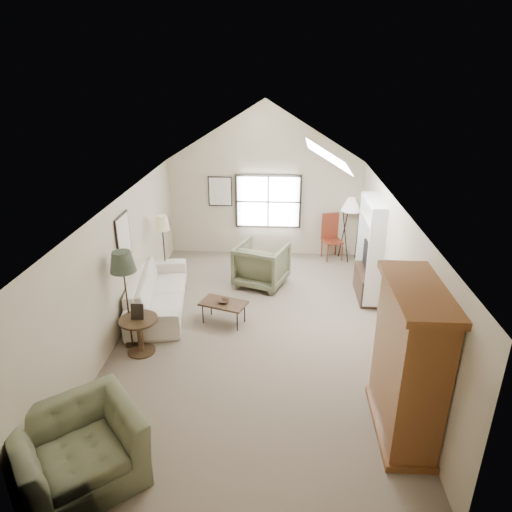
# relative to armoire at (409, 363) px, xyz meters

# --- Properties ---
(room_shell) EXTENTS (5.01, 8.01, 4.00)m
(room_shell) POSITION_rel_armoire_xyz_m (-2.18, 2.40, 2.11)
(room_shell) COLOR #726452
(room_shell) RESTS_ON ground
(window) EXTENTS (1.72, 0.08, 1.42)m
(window) POSITION_rel_armoire_xyz_m (-2.08, 6.36, 0.35)
(window) COLOR black
(window) RESTS_ON room_shell
(skylight) EXTENTS (0.80, 1.20, 0.52)m
(skylight) POSITION_rel_armoire_xyz_m (-0.88, 3.30, 2.12)
(skylight) COLOR white
(skylight) RESTS_ON room_shell
(wall_art) EXTENTS (1.97, 3.71, 0.88)m
(wall_art) POSITION_rel_armoire_xyz_m (-4.06, 4.34, 0.63)
(wall_art) COLOR black
(wall_art) RESTS_ON room_shell
(armoire) EXTENTS (0.60, 1.50, 2.20)m
(armoire) POSITION_rel_armoire_xyz_m (0.00, 0.00, 0.00)
(armoire) COLOR brown
(armoire) RESTS_ON ground
(tv_alcove) EXTENTS (0.32, 1.30, 2.10)m
(tv_alcove) POSITION_rel_armoire_xyz_m (0.16, 4.00, 0.05)
(tv_alcove) COLOR white
(tv_alcove) RESTS_ON ground
(media_console) EXTENTS (0.34, 1.18, 0.60)m
(media_console) POSITION_rel_armoire_xyz_m (0.14, 4.00, -0.80)
(media_console) COLOR #382316
(media_console) RESTS_ON ground
(tv_panel) EXTENTS (0.05, 0.90, 0.55)m
(tv_panel) POSITION_rel_armoire_xyz_m (0.14, 4.00, -0.18)
(tv_panel) COLOR black
(tv_panel) RESTS_ON media_console
(sofa) EXTENTS (1.45, 2.81, 0.78)m
(sofa) POSITION_rel_armoire_xyz_m (-4.25, 3.21, -0.71)
(sofa) COLOR beige
(sofa) RESTS_ON ground
(armchair_near) EXTENTS (1.86, 1.84, 0.91)m
(armchair_near) POSITION_rel_armoire_xyz_m (-4.07, -1.10, -0.64)
(armchair_near) COLOR #585E41
(armchair_near) RESTS_ON ground
(armchair_far) EXTENTS (1.37, 1.38, 0.99)m
(armchair_far) POSITION_rel_armoire_xyz_m (-2.15, 4.47, -0.60)
(armchair_far) COLOR #606848
(armchair_far) RESTS_ON ground
(coffee_table) EXTENTS (0.99, 0.75, 0.45)m
(coffee_table) POSITION_rel_armoire_xyz_m (-2.81, 2.69, -0.87)
(coffee_table) COLOR #3A2817
(coffee_table) RESTS_ON ground
(bowl) EXTENTS (0.27, 0.27, 0.05)m
(bowl) POSITION_rel_armoire_xyz_m (-2.81, 2.69, -0.62)
(bowl) COLOR #322114
(bowl) RESTS_ON coffee_table
(side_table) EXTENTS (0.77, 0.77, 0.67)m
(side_table) POSITION_rel_armoire_xyz_m (-4.15, 1.61, -0.76)
(side_table) COLOR #3A2817
(side_table) RESTS_ON ground
(side_chair) EXTENTS (0.58, 0.58, 1.19)m
(side_chair) POSITION_rel_armoire_xyz_m (-0.39, 6.10, -0.51)
(side_chair) COLOR maroon
(side_chair) RESTS_ON ground
(tripod_lamp) EXTENTS (0.51, 0.51, 1.69)m
(tripod_lamp) POSITION_rel_armoire_xyz_m (0.02, 6.10, -0.26)
(tripod_lamp) COLOR silver
(tripod_lamp) RESTS_ON ground
(dark_lamp) EXTENTS (0.51, 0.51, 1.87)m
(dark_lamp) POSITION_rel_armoire_xyz_m (-4.38, 1.81, -0.16)
(dark_lamp) COLOR #272E20
(dark_lamp) RESTS_ON ground
(tan_lamp) EXTENTS (0.38, 0.38, 1.68)m
(tan_lamp) POSITION_rel_armoire_xyz_m (-4.38, 4.41, -0.26)
(tan_lamp) COLOR tan
(tan_lamp) RESTS_ON ground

